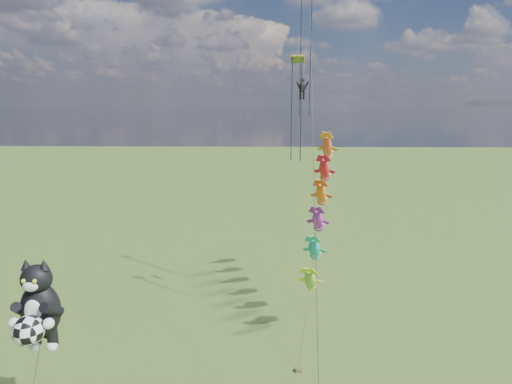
{
  "coord_description": "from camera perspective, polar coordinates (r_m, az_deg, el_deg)",
  "views": [
    {
      "loc": [
        13.68,
        -21.11,
        16.9
      ],
      "look_at": [
        12.79,
        9.38,
        10.58
      ],
      "focal_mm": 30.0,
      "sensor_mm": 36.0,
      "label": 1
    }
  ],
  "objects": [
    {
      "name": "fish_windsock_rig",
      "position": [
        34.44,
        8.46,
        -2.01
      ],
      "size": [
        4.0,
        15.54,
        15.68
      ],
      "rotation": [
        0.0,
        0.0,
        0.09
      ],
      "color": "#4F3828",
      "rests_on": "ground"
    },
    {
      "name": "parafoil_rig",
      "position": [
        30.27,
        6.31,
        14.68
      ],
      "size": [
        1.83,
        17.54,
        27.89
      ],
      "rotation": [
        0.0,
        0.0,
        0.07
      ],
      "color": "#4F3828",
      "rests_on": "ground"
    },
    {
      "name": "cat_kite_rig",
      "position": [
        23.78,
        -27.13,
        -13.65
      ],
      "size": [
        2.18,
        3.99,
        9.67
      ],
      "rotation": [
        0.0,
        0.0,
        -0.06
      ],
      "color": "#4F3828",
      "rests_on": "ground"
    }
  ]
}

